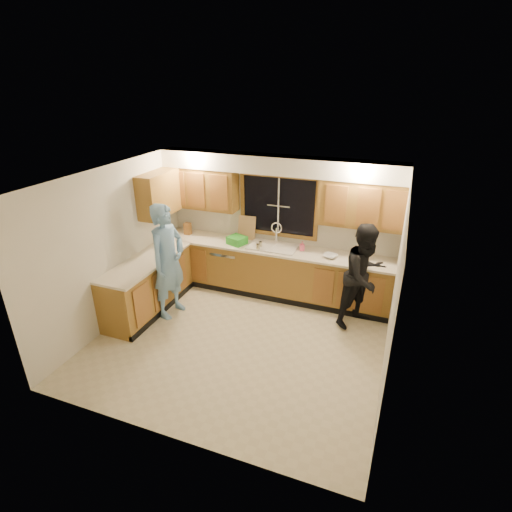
{
  "coord_description": "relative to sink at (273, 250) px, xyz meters",
  "views": [
    {
      "loc": [
        2.01,
        -4.59,
        3.68
      ],
      "look_at": [
        0.04,
        0.65,
        1.16
      ],
      "focal_mm": 28.0,
      "sensor_mm": 36.0,
      "label": 1
    }
  ],
  "objects": [
    {
      "name": "stove",
      "position": [
        -1.8,
        -1.82,
        -0.41
      ],
      "size": [
        0.58,
        0.75,
        0.9
      ],
      "primitive_type": "cube",
      "color": "white",
      "rests_on": "floor"
    },
    {
      "name": "dishwasher",
      "position": [
        -0.85,
        -0.01,
        -0.45
      ],
      "size": [
        0.6,
        0.56,
        0.82
      ],
      "primitive_type": "cube",
      "color": "white",
      "rests_on": "floor"
    },
    {
      "name": "ceiling",
      "position": [
        0.0,
        -1.6,
        1.64
      ],
      "size": [
        4.2,
        4.2,
        0.0
      ],
      "primitive_type": "plane",
      "rotation": [
        3.14,
        0.0,
        0.0
      ],
      "color": "silver"
    },
    {
      "name": "man",
      "position": [
        -1.37,
        -1.24,
        0.1
      ],
      "size": [
        0.55,
        0.76,
        1.92
      ],
      "primitive_type": "imported",
      "rotation": [
        0.0,
        0.0,
        1.43
      ],
      "color": "#6D9ECF",
      "rests_on": "floor"
    },
    {
      "name": "upper_cabinets_right",
      "position": [
        1.43,
        0.13,
        0.96
      ],
      "size": [
        1.35,
        0.33,
        0.75
      ],
      "primitive_type": "cube",
      "color": "olive",
      "rests_on": "wall_back"
    },
    {
      "name": "bowl",
      "position": [
        1.03,
        -0.08,
        0.08
      ],
      "size": [
        0.27,
        0.27,
        0.06
      ],
      "primitive_type": "imported",
      "rotation": [
        0.0,
        0.0,
        -0.2
      ],
      "color": "silver",
      "rests_on": "countertop_back"
    },
    {
      "name": "floor",
      "position": [
        0.0,
        -1.6,
        -0.86
      ],
      "size": [
        4.2,
        4.2,
        0.0
      ],
      "primitive_type": "plane",
      "color": "beige",
      "rests_on": "ground"
    },
    {
      "name": "sink",
      "position": [
        0.0,
        0.0,
        0.0
      ],
      "size": [
        0.86,
        0.52,
        0.57
      ],
      "color": "white",
      "rests_on": "countertop_back"
    },
    {
      "name": "soffit",
      "position": [
        0.0,
        0.12,
        1.49
      ],
      "size": [
        4.2,
        0.35,
        0.3
      ],
      "primitive_type": "cube",
      "color": "white",
      "rests_on": "wall_back"
    },
    {
      "name": "countertop_left",
      "position": [
        -1.79,
        -1.25,
        0.04
      ],
      "size": [
        0.63,
        1.9,
        0.04
      ],
      "primitive_type": "cube",
      "color": "#F2E6CB",
      "rests_on": "base_cabinets_left"
    },
    {
      "name": "can_right",
      "position": [
        -0.2,
        -0.22,
        0.11
      ],
      "size": [
        0.08,
        0.08,
        0.12
      ],
      "primitive_type": "cylinder",
      "rotation": [
        0.0,
        0.0,
        -0.31
      ],
      "color": "#B6AD8C",
      "rests_on": "countertop_back"
    },
    {
      "name": "dish_crate",
      "position": [
        -0.66,
        -0.08,
        0.12
      ],
      "size": [
        0.37,
        0.36,
        0.14
      ],
      "primitive_type": "cube",
      "rotation": [
        0.0,
        0.0,
        -0.35
      ],
      "color": "green",
      "rests_on": "countertop_back"
    },
    {
      "name": "window_frame",
      "position": [
        0.0,
        0.29,
        0.74
      ],
      "size": [
        1.44,
        0.03,
        1.14
      ],
      "color": "black",
      "rests_on": "wall_back"
    },
    {
      "name": "upper_cabinets_left",
      "position": [
        -1.43,
        0.13,
        0.96
      ],
      "size": [
        1.35,
        0.33,
        0.75
      ],
      "primitive_type": "cube",
      "color": "olive",
      "rests_on": "wall_back"
    },
    {
      "name": "knife_block",
      "position": [
        -1.73,
        0.03,
        0.17
      ],
      "size": [
        0.12,
        0.1,
        0.23
      ],
      "primitive_type": "cube",
      "rotation": [
        0.0,
        0.0,
        -0.02
      ],
      "color": "#9B622A",
      "rests_on": "countertop_back"
    },
    {
      "name": "cutting_board",
      "position": [
        -0.58,
        0.22,
        0.27
      ],
      "size": [
        0.33,
        0.14,
        0.43
      ],
      "primitive_type": "cube",
      "rotation": [
        -0.21,
        0.0,
        0.07
      ],
      "color": "tan",
      "rests_on": "countertop_back"
    },
    {
      "name": "wall_back",
      "position": [
        0.0,
        0.3,
        0.39
      ],
      "size": [
        4.2,
        0.0,
        4.2
      ],
      "primitive_type": "plane",
      "rotation": [
        1.57,
        0.0,
        0.0
      ],
      "color": "silver",
      "rests_on": "ground"
    },
    {
      "name": "can_left",
      "position": [
        -0.2,
        -0.1,
        0.11
      ],
      "size": [
        0.07,
        0.07,
        0.11
      ],
      "primitive_type": "cylinder",
      "rotation": [
        0.0,
        0.0,
        0.05
      ],
      "color": "#B6AD8C",
      "rests_on": "countertop_back"
    },
    {
      "name": "wall_right",
      "position": [
        2.1,
        -1.6,
        0.39
      ],
      "size": [
        0.0,
        3.8,
        3.8
      ],
      "primitive_type": "plane",
      "rotation": [
        1.57,
        0.0,
        -1.57
      ],
      "color": "silver",
      "rests_on": "ground"
    },
    {
      "name": "countertop_back",
      "position": [
        0.0,
        -0.02,
        0.04
      ],
      "size": [
        4.2,
        0.63,
        0.04
      ],
      "primitive_type": "cube",
      "color": "#F2E6CB",
      "rests_on": "base_cabinets_back"
    },
    {
      "name": "base_cabinets_left",
      "position": [
        -1.8,
        -1.25,
        -0.42
      ],
      "size": [
        0.6,
        1.9,
        0.88
      ],
      "primitive_type": "cube",
      "color": "olive",
      "rests_on": "ground"
    },
    {
      "name": "woman",
      "position": [
        1.65,
        -0.44,
        -0.01
      ],
      "size": [
        1.01,
        1.05,
        1.7
      ],
      "primitive_type": "imported",
      "rotation": [
        0.0,
        0.0,
        0.91
      ],
      "color": "black",
      "rests_on": "floor"
    },
    {
      "name": "upper_cabinets_return",
      "position": [
        -1.94,
        -0.48,
        0.96
      ],
      "size": [
        0.33,
        0.9,
        0.75
      ],
      "primitive_type": "cube",
      "color": "olive",
      "rests_on": "wall_left"
    },
    {
      "name": "wall_left",
      "position": [
        -2.1,
        -1.6,
        0.39
      ],
      "size": [
        0.0,
        3.8,
        3.8
      ],
      "primitive_type": "plane",
      "rotation": [
        1.57,
        0.0,
        1.57
      ],
      "color": "silver",
      "rests_on": "ground"
    },
    {
      "name": "soap_bottle",
      "position": [
        0.52,
        0.04,
        0.14
      ],
      "size": [
        0.1,
        0.1,
        0.17
      ],
      "primitive_type": "imported",
      "rotation": [
        0.0,
        0.0,
        0.43
      ],
      "color": "#DE5476",
      "rests_on": "countertop_back"
    },
    {
      "name": "base_cabinets_back",
      "position": [
        0.0,
        -0.0,
        -0.42
      ],
      "size": [
        4.2,
        0.6,
        0.88
      ],
      "primitive_type": "cube",
      "color": "olive",
      "rests_on": "ground"
    }
  ]
}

